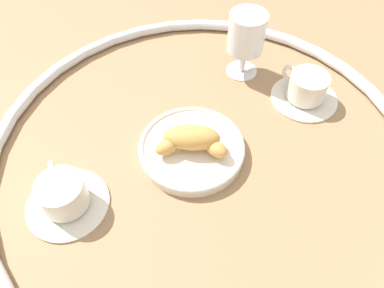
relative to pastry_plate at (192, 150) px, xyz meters
The scene contains 7 objects.
ground_plane 0.02m from the pastry_plate, behind, with size 2.20×2.20×0.00m, color #997551.
table_chrome_rim 0.02m from the pastry_plate, behind, with size 0.78×0.78×0.02m, color silver.
pastry_plate is the anchor object (origin of this frame).
croissant_large 0.03m from the pastry_plate, 75.54° to the left, with size 0.13×0.08×0.04m.
coffee_cup_near 0.27m from the pastry_plate, 159.52° to the right, with size 0.14×0.14×0.06m.
coffee_cup_far 0.23m from the pastry_plate, 15.26° to the left, with size 0.14×0.14×0.06m.
juice_glass_left 0.27m from the pastry_plate, 126.97° to the right, with size 0.08×0.08×0.14m.
Camera 1 is at (0.10, 0.39, 0.53)m, focal length 33.82 mm.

